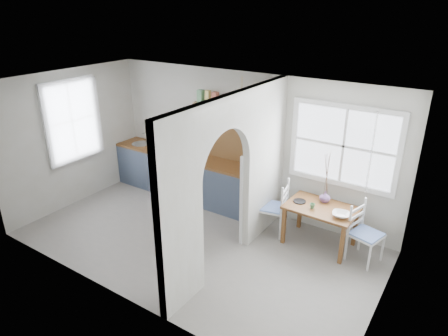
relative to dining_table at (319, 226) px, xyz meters
The scene contains 26 objects.
floor 2.05m from the dining_table, 147.18° to the right, with size 5.80×3.20×0.01m, color gray.
ceiling 3.03m from the dining_table, 147.18° to the right, with size 5.80×3.20×0.01m, color beige.
walls 2.24m from the dining_table, 147.18° to the right, with size 5.81×3.21×2.60m.
partition 1.82m from the dining_table, 133.91° to the right, with size 0.12×3.20×2.60m.
kitchen_window 4.88m from the dining_table, 166.51° to the right, with size 0.10×1.16×1.50m, color white, non-canonical shape.
nook_window 1.34m from the dining_table, 77.82° to the left, with size 1.76×0.10×1.30m, color white, non-canonical shape.
counter 2.84m from the dining_table, behind, with size 3.50×0.60×0.90m.
sink 4.17m from the dining_table, behind, with size 0.40×0.40×0.02m, color silver.
backsplash 2.21m from the dining_table, 165.90° to the left, with size 1.65×0.03×0.90m, color brown.
shelf 2.56m from the dining_table, 168.33° to the left, with size 1.75×0.20×0.21m.
pendant_lamp 2.18m from the dining_table, behind, with size 0.26×0.26×0.16m, color beige.
utensil_rail 1.57m from the dining_table, 169.78° to the right, with size 0.02×0.02×0.50m, color silver.
dining_table is the anchor object (origin of this frame).
chair_left 0.84m from the dining_table, behind, with size 0.44×0.44×0.97m, color silver, non-canonical shape.
chair_right 0.76m from the dining_table, ahead, with size 0.43×0.43×0.94m, color silver, non-canonical shape.
kettle 1.45m from the dining_table, behind, with size 0.19×0.15×0.22m, color white, non-canonical shape.
mug_a 3.50m from the dining_table, behind, with size 0.13×0.13×0.12m, color white.
mug_b 3.62m from the dining_table, behind, with size 0.10×0.10×0.08m, color white.
knife_block 3.13m from the dining_table, behind, with size 0.09×0.12×0.19m, color black.
jar 2.94m from the dining_table, behind, with size 0.09×0.09×0.15m, color tan.
towel_magenta 1.13m from the dining_table, behind, with size 0.02×0.03×0.54m, color #CE1E5F.
towel_orange 1.14m from the dining_table, behind, with size 0.02×0.03×0.48m, color orange.
bowl 0.53m from the dining_table, 20.08° to the right, with size 0.26×0.26×0.06m, color white.
table_cup 0.42m from the dining_table, 131.96° to the right, with size 0.09×0.09×0.08m, color #45784D.
plate 0.51m from the dining_table, behind, with size 0.20×0.20×0.02m, color black.
vase 0.48m from the dining_table, 97.01° to the left, with size 0.18×0.18×0.18m, color #6B497E.
Camera 1 is at (3.50, -4.46, 3.72)m, focal length 32.00 mm.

